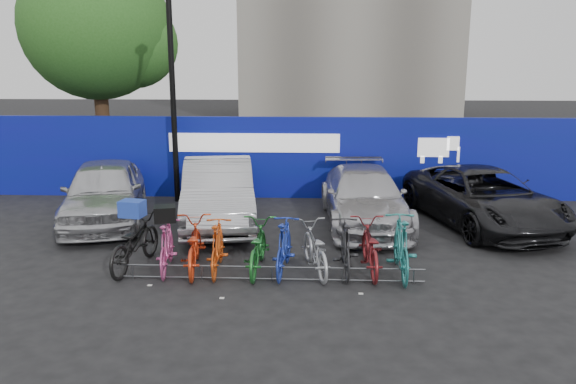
# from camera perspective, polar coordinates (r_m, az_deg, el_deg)

# --- Properties ---
(ground) EXTENTS (100.00, 100.00, 0.00)m
(ground) POSITION_cam_1_polar(r_m,az_deg,el_deg) (11.06, -1.42, -7.89)
(ground) COLOR black
(ground) RESTS_ON ground
(hoarding) EXTENTS (22.00, 0.18, 2.40)m
(hoarding) POSITION_cam_1_polar(r_m,az_deg,el_deg) (16.54, 0.05, 3.51)
(hoarding) COLOR navy
(hoarding) RESTS_ON ground
(tree) EXTENTS (5.40, 5.20, 7.80)m
(tree) POSITION_cam_1_polar(r_m,az_deg,el_deg) (21.73, -18.29, 15.40)
(tree) COLOR #382314
(tree) RESTS_ON ground
(lamppost) EXTENTS (0.25, 0.50, 6.11)m
(lamppost) POSITION_cam_1_polar(r_m,az_deg,el_deg) (16.20, -11.65, 10.40)
(lamppost) COLOR black
(lamppost) RESTS_ON ground
(bike_rack) EXTENTS (5.60, 0.03, 0.30)m
(bike_rack) POSITION_cam_1_polar(r_m,az_deg,el_deg) (10.44, -1.66, -8.24)
(bike_rack) COLOR #595B60
(bike_rack) RESTS_ON ground
(car_0) EXTENTS (2.93, 4.93, 1.57)m
(car_0) POSITION_cam_1_polar(r_m,az_deg,el_deg) (14.75, -18.14, 0.02)
(car_0) COLOR #B5B6BA
(car_0) RESTS_ON ground
(car_1) EXTENTS (2.43, 5.00, 1.58)m
(car_1) POSITION_cam_1_polar(r_m,az_deg,el_deg) (14.05, -7.10, -0.04)
(car_1) COLOR #A3A5A9
(car_1) RESTS_ON ground
(car_2) EXTENTS (2.17, 4.82, 1.37)m
(car_2) POSITION_cam_1_polar(r_m,az_deg,el_deg) (14.03, 7.73, -0.52)
(car_2) COLOR #B5B4B9
(car_2) RESTS_ON ground
(car_3) EXTENTS (3.52, 5.48, 1.40)m
(car_3) POSITION_cam_1_polar(r_m,az_deg,el_deg) (14.60, 19.18, -0.53)
(car_3) COLOR black
(car_3) RESTS_ON ground
(bike_0) EXTENTS (0.99, 2.07, 1.05)m
(bike_0) POSITION_cam_1_polar(r_m,az_deg,el_deg) (11.39, -15.34, -4.95)
(bike_0) COLOR black
(bike_0) RESTS_ON ground
(bike_1) EXTENTS (0.66, 1.71, 1.00)m
(bike_1) POSITION_cam_1_polar(r_m,az_deg,el_deg) (11.08, -12.23, -5.41)
(bike_1) COLOR #C8488B
(bike_1) RESTS_ON ground
(bike_2) EXTENTS (0.91, 1.97, 1.00)m
(bike_2) POSITION_cam_1_polar(r_m,az_deg,el_deg) (11.02, -9.62, -5.39)
(bike_2) COLOR red
(bike_2) RESTS_ON ground
(bike_3) EXTENTS (0.56, 1.71, 1.02)m
(bike_3) POSITION_cam_1_polar(r_m,az_deg,el_deg) (10.86, -7.19, -5.55)
(bike_3) COLOR #D14A13
(bike_3) RESTS_ON ground
(bike_4) EXTENTS (0.71, 1.87, 0.97)m
(bike_4) POSITION_cam_1_polar(r_m,az_deg,el_deg) (10.84, -3.17, -5.61)
(bike_4) COLOR #1B6523
(bike_4) RESTS_ON ground
(bike_5) EXTENTS (0.65, 1.80, 1.06)m
(bike_5) POSITION_cam_1_polar(r_m,az_deg,el_deg) (10.73, -0.42, -5.55)
(bike_5) COLOR #1D32A1
(bike_5) RESTS_ON ground
(bike_6) EXTENTS (1.03, 1.91, 0.95)m
(bike_6) POSITION_cam_1_polar(r_m,az_deg,el_deg) (10.79, 2.71, -5.76)
(bike_6) COLOR #9B9EA2
(bike_6) RESTS_ON ground
(bike_7) EXTENTS (0.53, 1.74, 1.04)m
(bike_7) POSITION_cam_1_polar(r_m,az_deg,el_deg) (10.79, 5.86, -5.56)
(bike_7) COLOR #252527
(bike_7) RESTS_ON ground
(bike_8) EXTENTS (0.73, 1.91, 0.99)m
(bike_8) POSITION_cam_1_polar(r_m,az_deg,el_deg) (10.91, 8.28, -5.57)
(bike_8) COLOR maroon
(bike_8) RESTS_ON ground
(bike_9) EXTENTS (0.59, 1.94, 1.16)m
(bike_9) POSITION_cam_1_polar(r_m,az_deg,el_deg) (10.79, 11.43, -5.42)
(bike_9) COLOR #247C79
(bike_9) RESTS_ON ground
(cargo_crate) EXTENTS (0.50, 0.41, 0.32)m
(cargo_crate) POSITION_cam_1_polar(r_m,az_deg,el_deg) (11.20, -15.55, -1.63)
(cargo_crate) COLOR #213EAB
(cargo_crate) RESTS_ON bike_0
(cargo_topcase) EXTENTS (0.48, 0.45, 0.30)m
(cargo_topcase) POSITION_cam_1_polar(r_m,az_deg,el_deg) (10.90, -12.40, -2.17)
(cargo_topcase) COLOR black
(cargo_topcase) RESTS_ON bike_1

